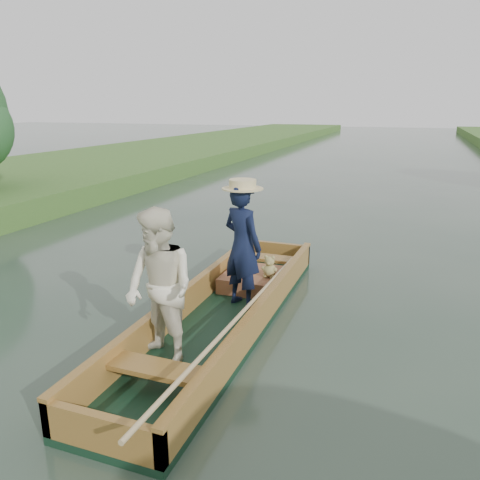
% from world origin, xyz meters
% --- Properties ---
extents(ground, '(120.00, 120.00, 0.00)m').
position_xyz_m(ground, '(0.00, 0.00, 0.00)').
color(ground, '#283D30').
rests_on(ground, ground).
extents(trees_far, '(22.16, 11.23, 4.61)m').
position_xyz_m(trees_far, '(2.23, 7.88, 2.54)').
color(trees_far, '#47331E').
rests_on(trees_far, ground).
extents(punt, '(1.25, 5.31, 1.75)m').
position_xyz_m(punt, '(-0.06, -0.22, 0.57)').
color(punt, black).
rests_on(punt, ground).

